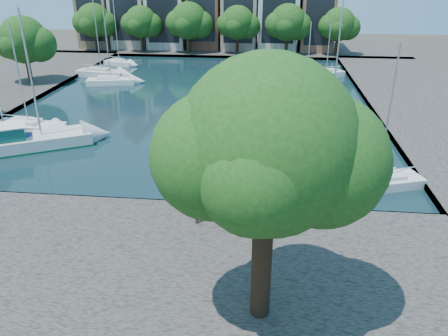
# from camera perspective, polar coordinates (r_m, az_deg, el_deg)

# --- Properties ---
(ground) EXTENTS (160.00, 160.00, 0.00)m
(ground) POSITION_cam_1_polar(r_m,az_deg,el_deg) (27.68, -10.55, -4.82)
(ground) COLOR #38332B
(ground) RESTS_ON ground
(water_basin) EXTENTS (38.00, 50.00, 0.08)m
(water_basin) POSITION_cam_1_polar(r_m,az_deg,el_deg) (49.44, -3.00, 8.98)
(water_basin) COLOR black
(water_basin) RESTS_ON ground
(near_quay) EXTENTS (50.00, 14.00, 0.50)m
(near_quay) POSITION_cam_1_polar(r_m,az_deg,el_deg) (22.06, -15.61, -13.15)
(near_quay) COLOR #534F48
(near_quay) RESTS_ON ground
(far_quay) EXTENTS (60.00, 16.00, 0.50)m
(far_quay) POSITION_cam_1_polar(r_m,az_deg,el_deg) (80.44, 0.58, 15.31)
(far_quay) COLOR #534F48
(far_quay) RESTS_ON ground
(right_quay) EXTENTS (14.00, 52.00, 0.50)m
(right_quay) POSITION_cam_1_polar(r_m,az_deg,el_deg) (51.86, 25.72, 7.55)
(right_quay) COLOR #534F48
(right_quay) RESTS_ON ground
(plane_tree) EXTENTS (8.32, 6.40, 10.62)m
(plane_tree) POSITION_cam_1_polar(r_m,az_deg,el_deg) (15.14, 6.01, 2.08)
(plane_tree) COLOR #332114
(plane_tree) RESTS_ON near_quay
(townhouse_west_end) EXTENTS (5.44, 9.18, 14.93)m
(townhouse_west_end) POSITION_cam_1_polar(r_m,az_deg,el_deg) (84.88, -16.06, 19.76)
(townhouse_west_end) COLOR #846648
(townhouse_west_end) RESTS_ON far_quay
(townhouse_west_mid) EXTENTS (5.94, 9.18, 16.79)m
(townhouse_west_mid) POSITION_cam_1_polar(r_m,az_deg,el_deg) (82.85, -12.01, 20.66)
(townhouse_west_mid) COLOR #C3B196
(townhouse_west_mid) RESTS_ON far_quay
(townhouse_west_inner) EXTENTS (6.43, 9.18, 15.15)m
(townhouse_west_inner) POSITION_cam_1_polar(r_m,az_deg,el_deg) (81.23, -7.29, 20.27)
(townhouse_west_inner) COLOR silver
(townhouse_west_inner) RESTS_ON far_quay
(townhouse_center) EXTENTS (5.44, 9.18, 16.93)m
(townhouse_center) POSITION_cam_1_polar(r_m,az_deg,el_deg) (79.97, -2.46, 21.09)
(townhouse_center) COLOR brown
(townhouse_center) RESTS_ON far_quay
(townhouse_east_inner) EXTENTS (5.94, 9.18, 15.79)m
(townhouse_east_inner) POSITION_cam_1_polar(r_m,az_deg,el_deg) (79.38, 2.13, 20.61)
(townhouse_east_inner) COLOR tan
(townhouse_east_inner) RESTS_ON far_quay
(townhouse_east_mid) EXTENTS (6.43, 9.18, 16.65)m
(townhouse_east_mid) POSITION_cam_1_polar(r_m,az_deg,el_deg) (79.17, 7.16, 20.71)
(townhouse_east_mid) COLOR beige
(townhouse_east_mid) RESTS_ON far_quay
(townhouse_east_end) EXTENTS (5.44, 9.18, 14.43)m
(townhouse_east_end) POSITION_cam_1_polar(r_m,az_deg,el_deg) (79.59, 12.09, 19.69)
(townhouse_east_end) COLOR #885E41
(townhouse_east_end) RESTS_ON far_quay
(far_tree_far_west) EXTENTS (7.28, 5.60, 7.68)m
(far_tree_far_west) POSITION_cam_1_polar(r_m,az_deg,el_deg) (79.58, -16.55, 17.85)
(far_tree_far_west) COLOR #332114
(far_tree_far_west) RESTS_ON far_quay
(far_tree_west) EXTENTS (6.76, 5.20, 7.36)m
(far_tree_west) POSITION_cam_1_polar(r_m,az_deg,el_deg) (77.00, -10.73, 18.11)
(far_tree_west) COLOR #332114
(far_tree_west) RESTS_ON far_quay
(far_tree_mid_west) EXTENTS (7.80, 6.00, 8.00)m
(far_tree_mid_west) POSITION_cam_1_polar(r_m,az_deg,el_deg) (75.14, -4.55, 18.45)
(far_tree_mid_west) COLOR #332114
(far_tree_mid_west) RESTS_ON far_quay
(far_tree_mid_east) EXTENTS (7.02, 5.40, 7.52)m
(far_tree_mid_east) POSITION_cam_1_polar(r_m,az_deg,el_deg) (74.15, 1.87, 18.30)
(far_tree_mid_east) COLOR #332114
(far_tree_mid_east) RESTS_ON far_quay
(far_tree_east) EXTENTS (7.54, 5.80, 7.84)m
(far_tree_east) POSITION_cam_1_polar(r_m,az_deg,el_deg) (73.99, 8.39, 18.14)
(far_tree_east) COLOR #332114
(far_tree_east) RESTS_ON far_quay
(far_tree_far_east) EXTENTS (6.76, 5.20, 7.36)m
(far_tree_far_east) POSITION_cam_1_polar(r_m,az_deg,el_deg) (74.72, 14.80, 17.56)
(far_tree_far_east) COLOR #332114
(far_tree_far_east) RESTS_ON far_quay
(side_tree_left_far) EXTENTS (7.28, 5.60, 7.88)m
(side_tree_left_far) POSITION_cam_1_polar(r_m,az_deg,el_deg) (59.40, -24.61, 14.81)
(side_tree_left_far) COLOR #332114
(side_tree_left_far) RESTS_ON left_quay
(giraffe_statue) EXTENTS (3.84, 1.65, 5.62)m
(giraffe_statue) POSITION_cam_1_polar(r_m,az_deg,el_deg) (23.58, -2.29, -0.93)
(giraffe_statue) COLOR #3B301D
(giraffe_statue) RESTS_ON near_quay
(motorsailer) EXTENTS (10.06, 7.33, 10.76)m
(motorsailer) POSITION_cam_1_polar(r_m,az_deg,el_deg) (38.60, -24.88, 3.40)
(motorsailer) COLOR silver
(motorsailer) RESTS_ON water_basin
(sailboat_left_a) EXTENTS (6.56, 2.91, 9.36)m
(sailboat_left_a) POSITION_cam_1_polar(r_m,az_deg,el_deg) (42.82, -24.14, 5.13)
(sailboat_left_a) COLOR silver
(sailboat_left_a) RESTS_ON water_basin
(sailboat_left_b) EXTENTS (6.46, 4.39, 8.75)m
(sailboat_left_b) POSITION_cam_1_polar(r_m,az_deg,el_deg) (40.82, -26.53, 3.66)
(sailboat_left_b) COLOR navy
(sailboat_left_b) RESTS_ON water_basin
(sailboat_left_c) EXTENTS (6.15, 3.24, 10.41)m
(sailboat_left_c) POSITION_cam_1_polar(r_m,az_deg,el_deg) (57.61, -14.56, 11.09)
(sailboat_left_c) COLOR white
(sailboat_left_c) RESTS_ON water_basin
(sailboat_left_d) EXTENTS (6.78, 3.17, 10.63)m
(sailboat_left_d) POSITION_cam_1_polar(r_m,az_deg,el_deg) (62.16, -15.73, 12.01)
(sailboat_left_d) COLOR silver
(sailboat_left_d) RESTS_ON water_basin
(sailboat_left_e) EXTENTS (4.86, 2.96, 9.77)m
(sailboat_left_e) POSITION_cam_1_polar(r_m,az_deg,el_deg) (68.98, -13.54, 13.35)
(sailboat_left_e) COLOR white
(sailboat_left_e) RESTS_ON water_basin
(sailboat_right_a) EXTENTS (6.32, 3.88, 9.43)m
(sailboat_right_a) POSITION_cam_1_polar(r_m,az_deg,el_deg) (30.85, 19.48, -1.48)
(sailboat_right_a) COLOR silver
(sailboat_right_a) RESTS_ON water_basin
(sailboat_right_b) EXTENTS (7.03, 3.88, 11.19)m
(sailboat_right_b) POSITION_cam_1_polar(r_m,az_deg,el_deg) (38.57, 13.57, 4.53)
(sailboat_right_b) COLOR navy
(sailboat_right_b) RESTS_ON water_basin
(sailboat_right_c) EXTENTS (5.22, 3.37, 7.69)m
(sailboat_right_c) POSITION_cam_1_polar(r_m,az_deg,el_deg) (54.94, 10.71, 10.77)
(sailboat_right_c) COLOR white
(sailboat_right_c) RESTS_ON water_basin
(sailboat_right_d) EXTENTS (5.16, 3.56, 8.13)m
(sailboat_right_d) POSITION_cam_1_polar(r_m,az_deg,el_deg) (61.22, 13.18, 12.03)
(sailboat_right_d) COLOR white
(sailboat_right_d) RESTS_ON water_basin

